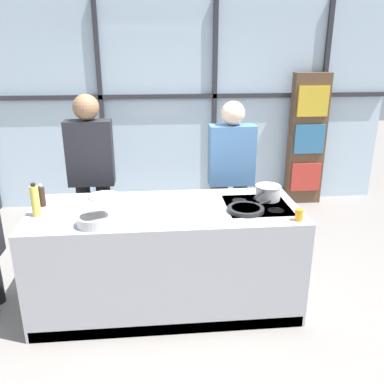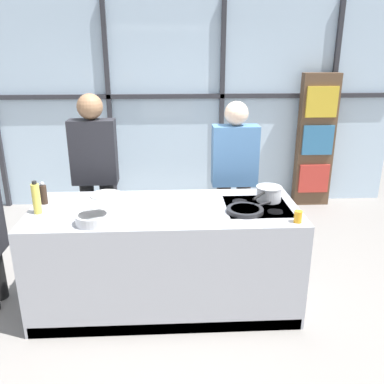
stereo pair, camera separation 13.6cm
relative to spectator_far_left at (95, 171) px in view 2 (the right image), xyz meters
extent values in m
plane|color=gray|center=(0.70, -0.80, -1.01)|extent=(18.00, 18.00, 0.00)
cube|color=silver|center=(0.70, 1.74, 0.39)|extent=(6.40, 0.04, 2.80)
cube|color=#2D2D33|center=(0.70, 1.69, 0.53)|extent=(6.40, 0.06, 0.06)
cube|color=#2D2D33|center=(-0.07, 1.69, 0.39)|extent=(0.06, 0.06, 2.80)
cube|color=#2D2D33|center=(1.47, 1.69, 0.39)|extent=(0.06, 0.06, 2.80)
cube|color=#2D2D33|center=(3.00, 1.69, 0.39)|extent=(0.06, 0.06, 2.80)
cube|color=brown|center=(2.78, 1.56, -0.08)|extent=(0.50, 0.16, 1.85)
cube|color=red|center=(2.78, 1.47, -0.60)|extent=(0.42, 0.03, 0.41)
cube|color=teal|center=(2.78, 1.47, -0.05)|extent=(0.42, 0.03, 0.41)
cube|color=gold|center=(2.78, 1.47, 0.47)|extent=(0.42, 0.03, 0.41)
cube|color=#A8AAB2|center=(0.70, -0.80, -0.55)|extent=(2.22, 0.89, 0.91)
cube|color=black|center=(1.47, -0.80, -0.10)|extent=(0.52, 0.52, 0.01)
cube|color=black|center=(0.70, -1.23, -0.96)|extent=(2.18, 0.03, 0.10)
cylinder|color=#38383D|center=(1.35, -0.93, -0.10)|extent=(0.13, 0.13, 0.01)
cylinder|color=#38383D|center=(1.60, -0.93, -0.10)|extent=(0.13, 0.13, 0.01)
cylinder|color=#38383D|center=(1.35, -0.68, -0.10)|extent=(0.13, 0.13, 0.01)
cylinder|color=#38383D|center=(1.60, -0.68, -0.10)|extent=(0.13, 0.13, 0.01)
cylinder|color=black|center=(0.10, 0.00, -0.57)|extent=(0.14, 0.14, 0.88)
cylinder|color=black|center=(-0.10, 0.00, -0.57)|extent=(0.14, 0.14, 0.88)
cube|color=#232328|center=(0.00, 0.00, 0.19)|extent=(0.44, 0.20, 0.63)
sphere|color=#8C6647|center=(0.00, 0.00, 0.63)|extent=(0.25, 0.25, 0.25)
cylinder|color=#47382D|center=(1.50, 0.00, -0.59)|extent=(0.15, 0.15, 0.84)
cylinder|color=#47382D|center=(1.30, 0.00, -0.59)|extent=(0.15, 0.15, 0.84)
cube|color=#4C7AAD|center=(1.40, 0.00, 0.14)|extent=(0.46, 0.21, 0.60)
sphere|color=beige|center=(1.40, 0.00, 0.56)|extent=(0.24, 0.24, 0.24)
cylinder|color=#232326|center=(1.35, -0.93, -0.08)|extent=(0.30, 0.30, 0.03)
cylinder|color=#B26B2D|center=(1.35, -0.93, -0.07)|extent=(0.23, 0.23, 0.01)
cylinder|color=#232326|center=(1.57, -0.79, -0.07)|extent=(0.21, 0.14, 0.02)
cylinder|color=silver|center=(1.60, -0.68, -0.03)|extent=(0.21, 0.21, 0.13)
cylinder|color=silver|center=(1.60, -0.68, 0.03)|extent=(0.22, 0.22, 0.01)
cylinder|color=black|center=(1.47, -0.84, 0.01)|extent=(0.13, 0.16, 0.02)
cylinder|color=white|center=(0.17, -0.48, -0.09)|extent=(0.28, 0.28, 0.01)
cylinder|color=silver|center=(0.16, -1.09, -0.06)|extent=(0.26, 0.26, 0.08)
cylinder|color=#4C4C51|center=(0.16, -1.09, -0.02)|extent=(0.21, 0.21, 0.01)
cylinder|color=#E0CC4C|center=(-0.31, -0.86, 0.03)|extent=(0.06, 0.06, 0.24)
cylinder|color=black|center=(-0.31, -0.86, 0.16)|extent=(0.04, 0.04, 0.02)
cylinder|color=#332319|center=(-0.32, -0.65, -0.01)|extent=(0.06, 0.06, 0.16)
sphere|color=#B2B2B7|center=(-0.32, -0.65, 0.08)|extent=(0.04, 0.04, 0.04)
cylinder|color=orange|center=(1.71, -1.15, -0.05)|extent=(0.06, 0.06, 0.09)
camera|label=1|loc=(0.63, -3.92, 1.16)|focal=38.00mm
camera|label=2|loc=(0.76, -3.93, 1.16)|focal=38.00mm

